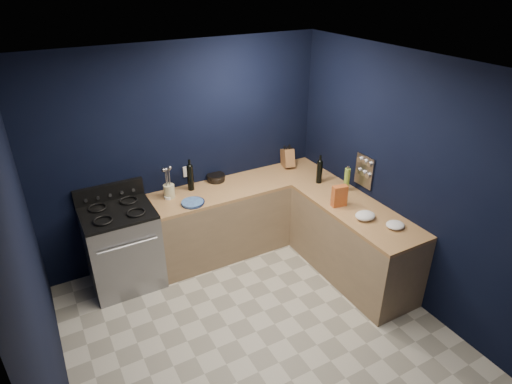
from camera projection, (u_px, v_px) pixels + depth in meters
floor at (256, 332)px, 4.36m from camera, size 3.50×3.50×0.02m
ceiling at (256, 70)px, 3.14m from camera, size 3.50×3.50×0.02m
wall_back at (185, 154)px, 5.11m from camera, size 3.50×0.02×2.60m
wall_right at (403, 180)px, 4.50m from camera, size 0.02×3.50×2.60m
wall_left at (35, 287)px, 2.99m from camera, size 0.02×3.50×2.60m
wall_front at (409, 370)px, 2.38m from camera, size 3.50×0.02×2.60m
cab_back at (243, 217)px, 5.52m from camera, size 2.30×0.63×0.86m
top_back at (243, 185)px, 5.31m from camera, size 2.30×0.63×0.04m
cab_right at (352, 243)px, 4.99m from camera, size 0.63×1.67×0.86m
top_right at (357, 210)px, 4.78m from camera, size 0.63×1.67×0.04m
gas_range at (123, 249)px, 4.84m from camera, size 0.76×0.66×0.92m
oven_door at (130, 264)px, 4.60m from camera, size 0.59×0.02×0.42m
cooktop at (117, 212)px, 4.62m from camera, size 0.76×0.66×0.03m
backguard at (109, 192)px, 4.80m from camera, size 0.76×0.06×0.20m
spice_panel at (364, 171)px, 4.97m from camera, size 0.02×0.28×0.38m
wall_outlet at (187, 171)px, 5.20m from camera, size 0.09×0.02×0.13m
plate_stack at (193, 203)px, 4.84m from camera, size 0.25×0.25×0.03m
ramekin at (168, 197)px, 4.96m from camera, size 0.09×0.09×0.03m
utensil_crock at (169, 191)px, 4.96m from camera, size 0.16×0.16×0.16m
wine_bottle_back at (190, 178)px, 5.10m from camera, size 0.10×0.10×0.31m
lemon_basket at (216, 178)px, 5.36m from camera, size 0.24×0.24×0.08m
knife_block at (288, 158)px, 5.72m from camera, size 0.19×0.30×0.29m
wine_bottle_right at (319, 172)px, 5.27m from camera, size 0.09×0.09×0.28m
oil_bottle at (347, 180)px, 5.08m from camera, size 0.07×0.07×0.29m
spice_jar_near at (341, 197)px, 4.90m from camera, size 0.06×0.06×0.09m
spice_jar_far at (341, 197)px, 4.90m from camera, size 0.05×0.05×0.10m
crouton_bag at (339, 196)px, 4.76m from camera, size 0.18×0.10×0.25m
towel_front at (365, 216)px, 4.55m from camera, size 0.28×0.26×0.08m
towel_end at (395, 225)px, 4.41m from camera, size 0.24×0.23×0.06m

